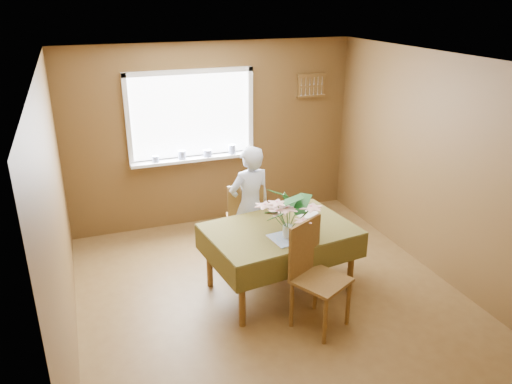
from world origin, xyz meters
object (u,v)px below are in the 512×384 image
object	(u,v)px
dining_table	(280,236)
chair_far	(245,217)
chair_near	(314,271)
seated_woman	(250,206)
flower_bouquet	(288,210)

from	to	relation	value
dining_table	chair_far	distance (m)	0.84
chair_near	seated_woman	bearing A→B (deg)	69.29
seated_woman	flower_bouquet	size ratio (longest dim) A/B	2.70
chair_far	flower_bouquet	bearing A→B (deg)	108.69
chair_near	seated_woman	distance (m)	1.39
dining_table	flower_bouquet	bearing A→B (deg)	-100.58
chair_near	seated_woman	xyz separation A→B (m)	(-0.17, 1.37, 0.16)
seated_woman	chair_near	bearing A→B (deg)	87.19
dining_table	seated_woman	size ratio (longest dim) A/B	1.13
dining_table	chair_near	xyz separation A→B (m)	(0.08, -0.67, -0.08)
seated_woman	flower_bouquet	world-z (taller)	seated_woman
dining_table	flower_bouquet	xyz separation A→B (m)	(-0.01, -0.23, 0.39)
dining_table	chair_far	bearing A→B (deg)	90.55
dining_table	chair_near	world-z (taller)	chair_near
seated_woman	dining_table	bearing A→B (deg)	87.67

